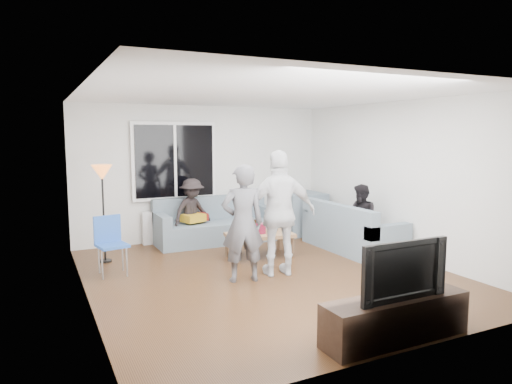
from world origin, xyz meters
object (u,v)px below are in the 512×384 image
floor_lamp (104,214)px  television (398,268)px  player_right (280,213)px  spectator_right (361,219)px  sofa_right_section (353,227)px  player_left (243,223)px  spectator_back (192,212)px  coffee_table (260,245)px  side_chair (112,246)px  tv_console (396,318)px  sofa_back_section (216,220)px

floor_lamp → television: (2.19, -4.25, -0.05)m
player_right → spectator_right: 1.95m
sofa_right_section → television: bearing=148.9°
player_left → spectator_back: size_ratio=1.33×
coffee_table → player_right: player_right is taller
side_chair → player_right: bearing=-37.0°
coffee_table → floor_lamp: floor_lamp is taller
tv_console → sofa_right_section: bearing=58.9°
coffee_table → player_right: (-0.19, -1.04, 0.71)m
side_chair → spectator_right: (4.07, -0.58, 0.17)m
player_right → tv_console: size_ratio=1.14×
player_left → player_right: player_right is taller
player_left → spectator_right: (2.47, 0.51, -0.22)m
spectator_right → tv_console: 3.47m
coffee_table → spectator_back: (-0.74, 1.35, 0.42)m
sofa_back_section → floor_lamp: floor_lamp is taller
sofa_back_section → side_chair: side_chair is taller
television → floor_lamp: bearing=117.2°
side_chair → tv_console: (2.19, -3.47, -0.21)m
coffee_table → player_left: size_ratio=0.67×
sofa_back_section → player_right: bearing=-88.1°
floor_lamp → tv_console: floor_lamp is taller
tv_console → floor_lamp: bearing=117.2°
side_chair → spectator_back: size_ratio=0.70×
sofa_right_section → side_chair: size_ratio=2.33×
player_left → television: 2.46m
sofa_right_section → side_chair: 4.08m
tv_console → coffee_table: bearing=86.6°
spectator_back → coffee_table: bearing=-80.6°
floor_lamp → sofa_right_section: bearing=-15.5°
spectator_right → tv_console: spectator_right is taller
side_chair → tv_console: side_chair is taller
player_left → spectator_right: size_ratio=1.37×
sofa_back_section → television: television is taller
sofa_back_section → coffee_table: sofa_back_section is taller
player_right → spectator_back: bearing=-66.0°
coffee_table → television: (-0.21, -3.45, 0.53)m
side_chair → player_right: player_right is taller
sofa_right_section → floor_lamp: size_ratio=1.28×
tv_console → television: television is taller
floor_lamp → spectator_right: 4.30m
player_left → player_right: 0.62m
floor_lamp → television: size_ratio=1.52×
spectator_right → sofa_back_section: bearing=-133.2°
sofa_back_section → player_left: (-0.53, -2.39, 0.40)m
sofa_right_section → side_chair: side_chair is taller
side_chair → floor_lamp: floor_lamp is taller
sofa_right_section → player_right: player_right is taller
spectator_right → television: bearing=-32.3°
sofa_back_section → spectator_right: bearing=-44.0°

